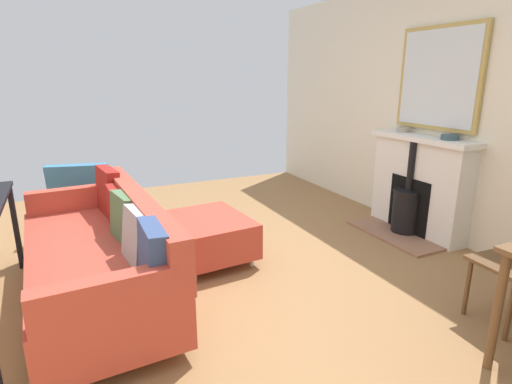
{
  "coord_description": "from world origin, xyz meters",
  "views": [
    {
      "loc": [
        0.82,
        2.92,
        1.62
      ],
      "look_at": [
        -0.58,
        -0.05,
        0.69
      ],
      "focal_mm": 28.77,
      "sensor_mm": 36.0,
      "label": 1
    }
  ],
  "objects_px": {
    "fireplace": "(417,190)",
    "sofa": "(101,254)",
    "ottoman": "(208,234)",
    "mantel_bowl_far": "(450,137)",
    "mantel_bowl_near": "(403,129)",
    "armchair_accent": "(83,190)"
  },
  "relations": [
    {
      "from": "ottoman",
      "to": "sofa",
      "type": "bearing_deg",
      "value": 17.84
    },
    {
      "from": "mantel_bowl_far",
      "to": "ottoman",
      "type": "bearing_deg",
      "value": -14.36
    },
    {
      "from": "mantel_bowl_near",
      "to": "sofa",
      "type": "height_order",
      "value": "mantel_bowl_near"
    },
    {
      "from": "mantel_bowl_near",
      "to": "armchair_accent",
      "type": "relative_size",
      "value": 0.17
    },
    {
      "from": "sofa",
      "to": "ottoman",
      "type": "height_order",
      "value": "sofa"
    },
    {
      "from": "fireplace",
      "to": "mantel_bowl_far",
      "type": "relative_size",
      "value": 7.48
    },
    {
      "from": "ottoman",
      "to": "armchair_accent",
      "type": "distance_m",
      "value": 1.61
    },
    {
      "from": "ottoman",
      "to": "armchair_accent",
      "type": "height_order",
      "value": "armchair_accent"
    },
    {
      "from": "armchair_accent",
      "to": "mantel_bowl_near",
      "type": "bearing_deg",
      "value": 158.6
    },
    {
      "from": "mantel_bowl_far",
      "to": "ottoman",
      "type": "xyz_separation_m",
      "value": [
        2.24,
        -0.57,
        -0.82
      ]
    },
    {
      "from": "fireplace",
      "to": "ottoman",
      "type": "height_order",
      "value": "fireplace"
    },
    {
      "from": "mantel_bowl_far",
      "to": "armchair_accent",
      "type": "bearing_deg",
      "value": -30.14
    },
    {
      "from": "fireplace",
      "to": "sofa",
      "type": "bearing_deg",
      "value": 0.32
    },
    {
      "from": "fireplace",
      "to": "ottoman",
      "type": "distance_m",
      "value": 2.23
    },
    {
      "from": "mantel_bowl_near",
      "to": "sofa",
      "type": "xyz_separation_m",
      "value": [
        3.17,
        0.33,
        -0.71
      ]
    },
    {
      "from": "sofa",
      "to": "ottoman",
      "type": "relative_size",
      "value": 2.47
    },
    {
      "from": "mantel_bowl_far",
      "to": "armchair_accent",
      "type": "xyz_separation_m",
      "value": [
        3.2,
        -1.86,
        -0.62
      ]
    },
    {
      "from": "mantel_bowl_near",
      "to": "ottoman",
      "type": "distance_m",
      "value": 2.39
    },
    {
      "from": "mantel_bowl_near",
      "to": "sofa",
      "type": "relative_size",
      "value": 0.06
    },
    {
      "from": "mantel_bowl_far",
      "to": "ottoman",
      "type": "height_order",
      "value": "mantel_bowl_far"
    },
    {
      "from": "fireplace",
      "to": "sofa",
      "type": "height_order",
      "value": "fireplace"
    },
    {
      "from": "mantel_bowl_near",
      "to": "ottoman",
      "type": "xyz_separation_m",
      "value": [
        2.24,
        0.03,
        -0.82
      ]
    }
  ]
}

